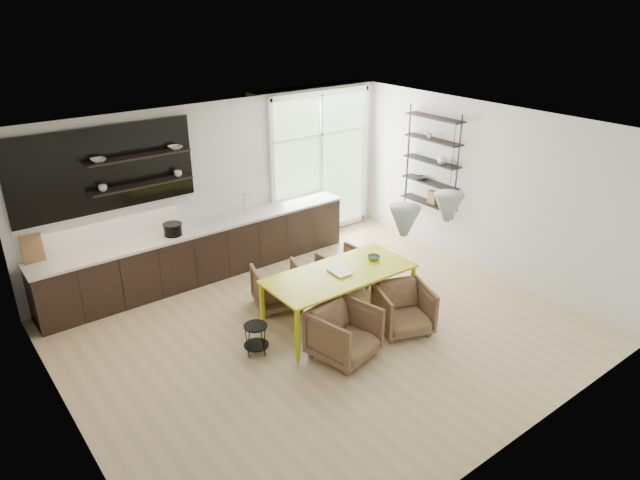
{
  "coord_description": "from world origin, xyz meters",
  "views": [
    {
      "loc": [
        -4.41,
        -5.56,
        4.57
      ],
      "look_at": [
        0.33,
        0.6,
        1.15
      ],
      "focal_mm": 32.0,
      "sensor_mm": 36.0,
      "label": 1
    }
  ],
  "objects_px": {
    "armchair_back_left": "(278,287)",
    "armchair_front_right": "(404,309)",
    "dining_table": "(340,276)",
    "wire_stool": "(256,335)",
    "armchair_back_right": "(344,270)",
    "armchair_front_left": "(344,333)"
  },
  "relations": [
    {
      "from": "dining_table",
      "to": "wire_stool",
      "type": "relative_size",
      "value": 5.17
    },
    {
      "from": "armchair_back_left",
      "to": "armchair_back_right",
      "type": "relative_size",
      "value": 1.02
    },
    {
      "from": "armchair_back_left",
      "to": "armchair_front_right",
      "type": "relative_size",
      "value": 0.97
    },
    {
      "from": "dining_table",
      "to": "armchair_front_left",
      "type": "xyz_separation_m",
      "value": [
        -0.53,
        -0.74,
        -0.39
      ]
    },
    {
      "from": "armchair_back_left",
      "to": "armchair_back_right",
      "type": "bearing_deg",
      "value": -171.01
    },
    {
      "from": "armchair_front_left",
      "to": "wire_stool",
      "type": "xyz_separation_m",
      "value": [
        -0.9,
        0.79,
        -0.09
      ]
    },
    {
      "from": "dining_table",
      "to": "armchair_back_right",
      "type": "distance_m",
      "value": 1.13
    },
    {
      "from": "armchair_front_left",
      "to": "armchair_front_right",
      "type": "distance_m",
      "value": 1.1
    },
    {
      "from": "dining_table",
      "to": "armchair_back_right",
      "type": "bearing_deg",
      "value": 47.8
    },
    {
      "from": "dining_table",
      "to": "armchair_back_left",
      "type": "relative_size",
      "value": 3.05
    },
    {
      "from": "dining_table",
      "to": "wire_stool",
      "type": "xyz_separation_m",
      "value": [
        -1.42,
        0.05,
        -0.48
      ]
    },
    {
      "from": "dining_table",
      "to": "armchair_back_left",
      "type": "xyz_separation_m",
      "value": [
        -0.47,
        0.93,
        -0.42
      ]
    },
    {
      "from": "armchair_back_left",
      "to": "armchair_back_right",
      "type": "height_order",
      "value": "armchair_back_left"
    },
    {
      "from": "armchair_back_left",
      "to": "wire_stool",
      "type": "distance_m",
      "value": 1.29
    },
    {
      "from": "armchair_back_right",
      "to": "armchair_front_left",
      "type": "distance_m",
      "value": 1.96
    },
    {
      "from": "armchair_front_left",
      "to": "wire_stool",
      "type": "distance_m",
      "value": 1.2
    },
    {
      "from": "armchair_front_left",
      "to": "armchair_front_right",
      "type": "relative_size",
      "value": 1.06
    },
    {
      "from": "armchair_back_left",
      "to": "dining_table",
      "type": "bearing_deg",
      "value": 133.92
    },
    {
      "from": "armchair_front_left",
      "to": "armchair_front_right",
      "type": "xyz_separation_m",
      "value": [
        1.1,
        -0.01,
        -0.02
      ]
    },
    {
      "from": "armchair_front_left",
      "to": "wire_stool",
      "type": "bearing_deg",
      "value": 126.36
    },
    {
      "from": "armchair_back_left",
      "to": "armchair_front_right",
      "type": "xyz_separation_m",
      "value": [
        1.05,
        -1.69,
        0.01
      ]
    },
    {
      "from": "dining_table",
      "to": "armchair_front_right",
      "type": "bearing_deg",
      "value": -51.43
    }
  ]
}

